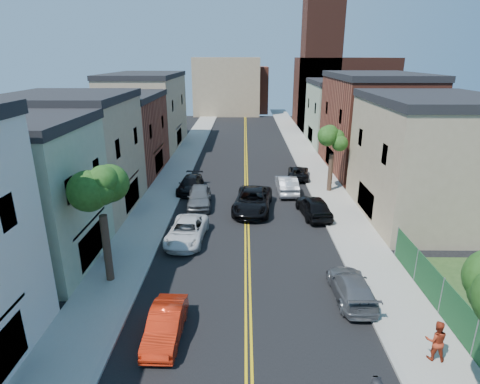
{
  "coord_description": "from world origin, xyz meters",
  "views": [
    {
      "loc": [
        -0.24,
        -5.71,
        12.31
      ],
      "look_at": [
        -0.55,
        24.03,
        2.0
      ],
      "focal_mm": 29.49,
      "sensor_mm": 36.0,
      "label": 1
    }
  ],
  "objects_px": {
    "silver_car_right": "(287,184)",
    "pedestrian_right": "(436,340)",
    "grey_car_right": "(351,287)",
    "pedestrian_left": "(106,245)",
    "grey_car_left": "(199,197)",
    "black_car_right": "(314,206)",
    "black_suv_lane": "(253,201)",
    "white_pickup": "(187,231)",
    "red_sedan": "(166,325)",
    "dark_car_right_far": "(298,173)",
    "black_car_left": "(190,184)"
  },
  "relations": [
    {
      "from": "red_sedan",
      "to": "pedestrian_right",
      "type": "relative_size",
      "value": 2.28
    },
    {
      "from": "red_sedan",
      "to": "pedestrian_right",
      "type": "xyz_separation_m",
      "value": [
        11.62,
        -1.39,
        0.38
      ]
    },
    {
      "from": "black_car_right",
      "to": "black_suv_lane",
      "type": "distance_m",
      "value": 5.03
    },
    {
      "from": "pedestrian_left",
      "to": "dark_car_right_far",
      "type": "bearing_deg",
      "value": -60.18
    },
    {
      "from": "pedestrian_left",
      "to": "grey_car_left",
      "type": "bearing_deg",
      "value": -47.87
    },
    {
      "from": "black_car_left",
      "to": "silver_car_right",
      "type": "height_order",
      "value": "silver_car_right"
    },
    {
      "from": "white_pickup",
      "to": "black_car_right",
      "type": "height_order",
      "value": "black_car_right"
    },
    {
      "from": "silver_car_right",
      "to": "pedestrian_right",
      "type": "relative_size",
      "value": 2.75
    },
    {
      "from": "pedestrian_left",
      "to": "silver_car_right",
      "type": "bearing_deg",
      "value": -65.27
    },
    {
      "from": "black_car_left",
      "to": "grey_car_right",
      "type": "bearing_deg",
      "value": -53.74
    },
    {
      "from": "black_car_right",
      "to": "pedestrian_left",
      "type": "xyz_separation_m",
      "value": [
        -14.28,
        -7.41,
        0.18
      ]
    },
    {
      "from": "grey_car_right",
      "to": "red_sedan",
      "type": "bearing_deg",
      "value": 18.16
    },
    {
      "from": "grey_car_left",
      "to": "pedestrian_right",
      "type": "relative_size",
      "value": 2.68
    },
    {
      "from": "dark_car_right_far",
      "to": "red_sedan",
      "type": "bearing_deg",
      "value": 77.09
    },
    {
      "from": "black_car_right",
      "to": "silver_car_right",
      "type": "relative_size",
      "value": 0.99
    },
    {
      "from": "black_car_left",
      "to": "silver_car_right",
      "type": "relative_size",
      "value": 0.97
    },
    {
      "from": "grey_car_left",
      "to": "pedestrian_left",
      "type": "distance_m",
      "value": 10.76
    },
    {
      "from": "black_suv_lane",
      "to": "dark_car_right_far",
      "type": "bearing_deg",
      "value": 68.78
    },
    {
      "from": "grey_car_right",
      "to": "pedestrian_right",
      "type": "distance_m",
      "value": 5.16
    },
    {
      "from": "dark_car_right_far",
      "to": "black_car_right",
      "type": "bearing_deg",
      "value": 96.91
    },
    {
      "from": "white_pickup",
      "to": "grey_car_right",
      "type": "height_order",
      "value": "white_pickup"
    },
    {
      "from": "grey_car_left",
      "to": "white_pickup",
      "type": "bearing_deg",
      "value": -94.92
    },
    {
      "from": "silver_car_right",
      "to": "black_suv_lane",
      "type": "xyz_separation_m",
      "value": [
        -3.3,
        -4.55,
        0.06
      ]
    },
    {
      "from": "grey_car_right",
      "to": "pedestrian_left",
      "type": "distance_m",
      "value": 14.94
    },
    {
      "from": "grey_car_left",
      "to": "dark_car_right_far",
      "type": "relative_size",
      "value": 1.06
    },
    {
      "from": "grey_car_left",
      "to": "black_car_left",
      "type": "distance_m",
      "value": 4.06
    },
    {
      "from": "grey_car_right",
      "to": "silver_car_right",
      "type": "distance_m",
      "value": 17.24
    },
    {
      "from": "black_car_left",
      "to": "black_suv_lane",
      "type": "xyz_separation_m",
      "value": [
        5.86,
        -4.9,
        0.18
      ]
    },
    {
      "from": "pedestrian_right",
      "to": "dark_car_right_far",
      "type": "bearing_deg",
      "value": -73.53
    },
    {
      "from": "grey_car_right",
      "to": "silver_car_right",
      "type": "bearing_deg",
      "value": -85.16
    },
    {
      "from": "black_suv_lane",
      "to": "silver_car_right",
      "type": "bearing_deg",
      "value": 61.29
    },
    {
      "from": "white_pickup",
      "to": "dark_car_right_far",
      "type": "xyz_separation_m",
      "value": [
        9.71,
        15.0,
        -0.09
      ]
    },
    {
      "from": "red_sedan",
      "to": "black_suv_lane",
      "type": "distance_m",
      "value": 16.37
    },
    {
      "from": "grey_car_left",
      "to": "black_car_right",
      "type": "relative_size",
      "value": 0.98
    },
    {
      "from": "grey_car_left",
      "to": "dark_car_right_far",
      "type": "distance_m",
      "value": 12.58
    },
    {
      "from": "white_pickup",
      "to": "black_car_left",
      "type": "relative_size",
      "value": 1.08
    },
    {
      "from": "black_car_left",
      "to": "pedestrian_left",
      "type": "relative_size",
      "value": 2.79
    },
    {
      "from": "silver_car_right",
      "to": "pedestrian_right",
      "type": "distance_m",
      "value": 22.11
    },
    {
      "from": "dark_car_right_far",
      "to": "pedestrian_right",
      "type": "xyz_separation_m",
      "value": [
        2.32,
        -26.42,
        0.42
      ]
    },
    {
      "from": "grey_car_right",
      "to": "dark_car_right_far",
      "type": "relative_size",
      "value": 1.02
    },
    {
      "from": "grey_car_left",
      "to": "black_car_right",
      "type": "bearing_deg",
      "value": -16.76
    },
    {
      "from": "white_pickup",
      "to": "dark_car_right_far",
      "type": "height_order",
      "value": "white_pickup"
    },
    {
      "from": "silver_car_right",
      "to": "black_car_right",
      "type": "bearing_deg",
      "value": 104.01
    },
    {
      "from": "grey_car_right",
      "to": "pedestrian_right",
      "type": "bearing_deg",
      "value": 115.94
    },
    {
      "from": "black_car_left",
      "to": "pedestrian_left",
      "type": "height_order",
      "value": "pedestrian_left"
    },
    {
      "from": "grey_car_left",
      "to": "pedestrian_right",
      "type": "distance_m",
      "value": 21.77
    },
    {
      "from": "black_car_left",
      "to": "grey_car_right",
      "type": "distance_m",
      "value": 20.6
    },
    {
      "from": "white_pickup",
      "to": "black_suv_lane",
      "type": "distance_m",
      "value": 7.45
    },
    {
      "from": "black_car_left",
      "to": "black_car_right",
      "type": "bearing_deg",
      "value": -24.92
    },
    {
      "from": "black_car_left",
      "to": "pedestrian_left",
      "type": "distance_m",
      "value": 13.92
    }
  ]
}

